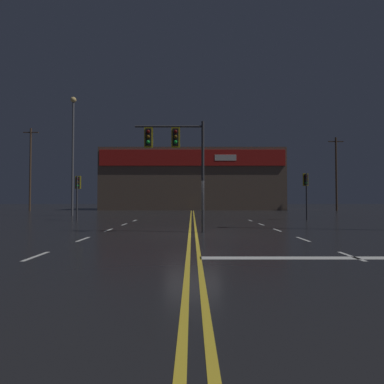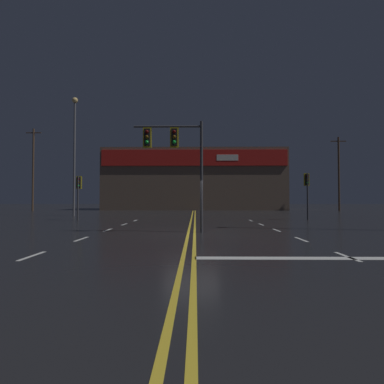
{
  "view_description": "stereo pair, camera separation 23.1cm",
  "coord_description": "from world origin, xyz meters",
  "px_view_note": "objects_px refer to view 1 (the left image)",
  "views": [
    {
      "loc": [
        -0.04,
        -13.74,
        1.57
      ],
      "look_at": [
        0.0,
        2.63,
        2.0
      ],
      "focal_mm": 28.0,
      "sensor_mm": 36.0,
      "label": 1
    },
    {
      "loc": [
        0.19,
        -13.74,
        1.57
      ],
      "look_at": [
        0.0,
        2.63,
        2.0
      ],
      "focal_mm": 28.0,
      "sensor_mm": 36.0,
      "label": 2
    }
  ],
  "objects_px": {
    "traffic_signal_median": "(174,148)",
    "traffic_signal_corner_northwest": "(77,188)",
    "traffic_signal_corner_northeast": "(305,186)",
    "streetlight_far_left": "(72,142)"
  },
  "relations": [
    {
      "from": "streetlight_far_left",
      "to": "traffic_signal_median",
      "type": "bearing_deg",
      "value": -53.87
    },
    {
      "from": "traffic_signal_median",
      "to": "streetlight_far_left",
      "type": "height_order",
      "value": "streetlight_far_left"
    },
    {
      "from": "traffic_signal_corner_northeast",
      "to": "traffic_signal_median",
      "type": "bearing_deg",
      "value": -137.35
    },
    {
      "from": "traffic_signal_median",
      "to": "traffic_signal_corner_northeast",
      "type": "relative_size",
      "value": 1.47
    },
    {
      "from": "traffic_signal_median",
      "to": "traffic_signal_corner_northwest",
      "type": "distance_m",
      "value": 11.8
    },
    {
      "from": "traffic_signal_median",
      "to": "streetlight_far_left",
      "type": "xyz_separation_m",
      "value": [
        -11.01,
        15.08,
        3.24
      ]
    },
    {
      "from": "traffic_signal_median",
      "to": "traffic_signal_corner_northwest",
      "type": "bearing_deg",
      "value": 133.1
    },
    {
      "from": "traffic_signal_corner_northeast",
      "to": "streetlight_far_left",
      "type": "height_order",
      "value": "streetlight_far_left"
    },
    {
      "from": "traffic_signal_corner_northwest",
      "to": "traffic_signal_corner_northeast",
      "type": "xyz_separation_m",
      "value": [
        17.8,
        0.5,
        0.19
      ]
    },
    {
      "from": "traffic_signal_median",
      "to": "traffic_signal_corner_northwest",
      "type": "relative_size",
      "value": 1.58
    }
  ]
}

